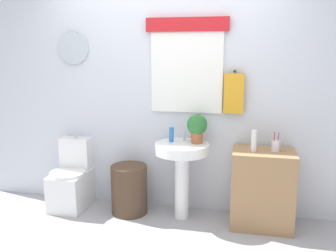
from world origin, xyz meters
The scene contains 10 objects.
back_wall centered at (0.00, 1.15, 1.31)m, with size 4.40×0.18×2.60m.
toilet centered at (-1.03, 0.89, 0.29)m, with size 0.38×0.51×0.77m.
laundry_hamper centered at (-0.36, 0.85, 0.26)m, with size 0.38×0.38×0.52m, color #4C3828.
pedestal_sink centered at (0.21, 0.85, 0.61)m, with size 0.55×0.55×0.80m.
faucet centered at (0.21, 0.97, 0.85)m, with size 0.03×0.03×0.10m, color silver.
wooden_cabinet centered at (1.02, 0.85, 0.38)m, with size 0.59×0.44×0.77m, color #9E754C.
soap_bottle centered at (0.09, 0.90, 0.87)m, with size 0.05×0.05×0.15m, color #2D6BB7.
potted_plant centered at (0.35, 0.91, 0.97)m, with size 0.21×0.21×0.29m.
lotion_bottle centered at (0.91, 0.81, 0.87)m, with size 0.05×0.05×0.21m, color white.
toothbrush_cup centered at (1.12, 0.87, 0.82)m, with size 0.08×0.08×0.19m.
Camera 1 is at (0.83, -2.64, 1.70)m, focal length 38.84 mm.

